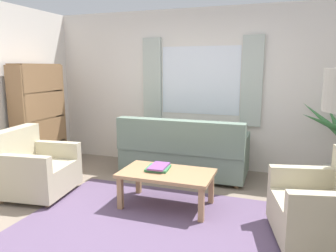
{
  "coord_description": "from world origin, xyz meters",
  "views": [
    {
      "loc": [
        1.25,
        -2.96,
        1.67
      ],
      "look_at": [
        -0.03,
        0.7,
        0.95
      ],
      "focal_mm": 34.22,
      "sensor_mm": 36.0,
      "label": 1
    }
  ],
  "objects_px": {
    "armchair_left": "(34,169)",
    "armchair_right": "(326,208)",
    "bookshelf": "(42,124)",
    "couch": "(183,153)",
    "book_stack_on_table": "(158,167)",
    "coffee_table": "(167,176)"
  },
  "relations": [
    {
      "from": "bookshelf",
      "to": "couch",
      "type": "bearing_deg",
      "value": 101.33
    },
    {
      "from": "coffee_table",
      "to": "book_stack_on_table",
      "type": "xyz_separation_m",
      "value": [
        -0.13,
        0.05,
        0.08
      ]
    },
    {
      "from": "bookshelf",
      "to": "coffee_table",
      "type": "bearing_deg",
      "value": 74.19
    },
    {
      "from": "armchair_left",
      "to": "coffee_table",
      "type": "height_order",
      "value": "armchair_left"
    },
    {
      "from": "couch",
      "to": "book_stack_on_table",
      "type": "bearing_deg",
      "value": 90.18
    },
    {
      "from": "armchair_left",
      "to": "bookshelf",
      "type": "relative_size",
      "value": 0.54
    },
    {
      "from": "couch",
      "to": "coffee_table",
      "type": "bearing_deg",
      "value": 96.58
    },
    {
      "from": "armchair_left",
      "to": "armchair_right",
      "type": "relative_size",
      "value": 0.93
    },
    {
      "from": "couch",
      "to": "bookshelf",
      "type": "height_order",
      "value": "bookshelf"
    },
    {
      "from": "armchair_right",
      "to": "bookshelf",
      "type": "xyz_separation_m",
      "value": [
        -4.08,
        0.93,
        0.42
      ]
    },
    {
      "from": "coffee_table",
      "to": "book_stack_on_table",
      "type": "bearing_deg",
      "value": 158.1
    },
    {
      "from": "coffee_table",
      "to": "bookshelf",
      "type": "height_order",
      "value": "bookshelf"
    },
    {
      "from": "couch",
      "to": "armchair_left",
      "type": "height_order",
      "value": "couch"
    },
    {
      "from": "armchair_right",
      "to": "coffee_table",
      "type": "xyz_separation_m",
      "value": [
        -1.7,
        0.26,
        0.03
      ]
    },
    {
      "from": "book_stack_on_table",
      "to": "bookshelf",
      "type": "bearing_deg",
      "value": 164.55
    },
    {
      "from": "armchair_right",
      "to": "bookshelf",
      "type": "distance_m",
      "value": 4.2
    },
    {
      "from": "armchair_right",
      "to": "book_stack_on_table",
      "type": "height_order",
      "value": "armchair_right"
    },
    {
      "from": "coffee_table",
      "to": "armchair_right",
      "type": "bearing_deg",
      "value": -8.67
    },
    {
      "from": "armchair_left",
      "to": "armchair_right",
      "type": "height_order",
      "value": "same"
    },
    {
      "from": "couch",
      "to": "bookshelf",
      "type": "bearing_deg",
      "value": 11.33
    },
    {
      "from": "armchair_left",
      "to": "book_stack_on_table",
      "type": "height_order",
      "value": "armchair_left"
    },
    {
      "from": "armchair_left",
      "to": "book_stack_on_table",
      "type": "bearing_deg",
      "value": -87.82
    }
  ]
}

